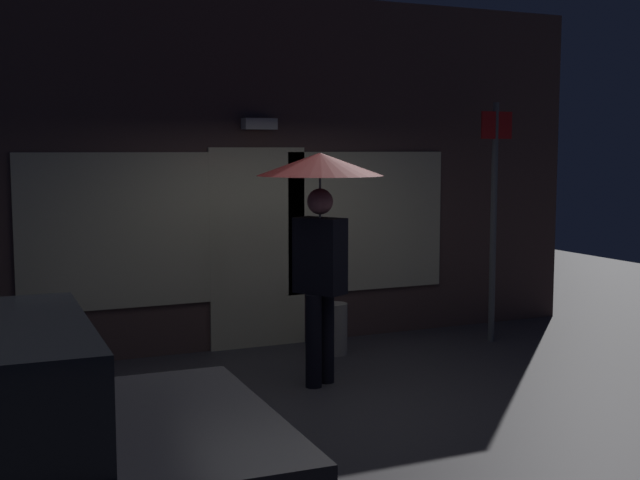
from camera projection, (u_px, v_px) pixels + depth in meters
ground_plane at (344, 399)px, 7.37m from camera, size 18.00×18.00×0.00m
building_facade at (252, 174)px, 9.28m from camera, size 8.23×0.48×3.86m
person_with_umbrella at (320, 200)px, 7.65m from camera, size 1.16×1.16×2.15m
street_sign_post at (494, 209)px, 9.43m from camera, size 0.40×0.07×2.69m
sidewalk_bollard at (335, 329)px, 8.96m from camera, size 0.26×0.26×0.55m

